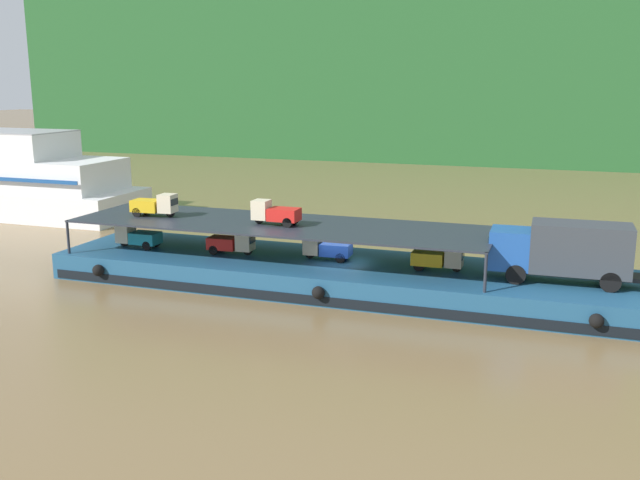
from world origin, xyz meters
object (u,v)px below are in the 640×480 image
Objects in this scene: covered_lorry at (564,250)px; passenger_ferry_upstream at (9,179)px; mini_truck_upper_stern at (155,205)px; mini_truck_lower_stern at (137,236)px; mini_truck_lower_fore at (439,258)px; mini_truck_lower_mid at (327,248)px; mini_truck_lower_aft at (232,242)px; mini_truck_upper_mid at (275,213)px; cargo_barge at (341,275)px.

covered_lorry is 0.34× the size of passenger_ferry_upstream.
mini_truck_upper_stern is 0.12× the size of passenger_ferry_upstream.
mini_truck_upper_stern is 26.28m from passenger_ferry_upstream.
mini_truck_lower_stern and mini_truck_lower_fore have the same top height.
mini_truck_upper_stern reaches higher than mini_truck_lower_mid.
covered_lorry is 2.84× the size of mini_truck_lower_aft.
covered_lorry is 12.87m from mini_truck_lower_mid.
mini_truck_upper_stern is at bearing -179.59° from covered_lorry.
mini_truck_lower_mid is at bearing 4.17° from mini_truck_upper_stern.
passenger_ferry_upstream is at bearing 157.04° from mini_truck_upper_mid.
mini_truck_lower_mid is 1.01× the size of mini_truck_upper_mid.
passenger_ferry_upstream reaches higher than mini_truck_lower_mid.
mini_truck_lower_aft is 1.02× the size of mini_truck_upper_mid.
mini_truck_lower_mid is at bearing 177.73° from mini_truck_lower_fore.
mini_truck_lower_fore is (12.18, 0.30, 0.00)m from mini_truck_lower_aft.
mini_truck_lower_aft is 1.00× the size of mini_truck_lower_mid.
mini_truck_lower_fore is at bearing 2.11° from mini_truck_lower_stern.
mini_truck_lower_fore is (5.46, 0.13, 1.44)m from cargo_barge.
mini_truck_lower_aft is 1.01× the size of mini_truck_lower_fore.
covered_lorry reaches higher than cargo_barge.
passenger_ferry_upstream reaches higher than mini_truck_lower_stern.
mini_truck_lower_stern is at bearing -179.30° from mini_truck_upper_mid.
mini_truck_lower_fore is (18.41, 0.68, 0.00)m from mini_truck_lower_stern.
cargo_barge is 12.06m from covered_lorry.
mini_truck_lower_mid is 1.00× the size of mini_truck_upper_stern.
mini_truck_lower_stern is (-24.76, -0.32, -1.00)m from covered_lorry.
covered_lorry is 2.84× the size of mini_truck_lower_mid.
mini_truck_lower_aft is at bearing -178.57° from mini_truck_lower_fore.
mini_truck_lower_stern is at bearing -175.53° from mini_truck_lower_mid.
mini_truck_lower_aft is 5.36m from mini_truck_upper_stern.
covered_lorry is 6.44m from mini_truck_lower_fore.
mini_truck_lower_fore is 41.88m from passenger_ferry_upstream.
cargo_barge is 12.25× the size of mini_truck_lower_stern.
mini_truck_lower_fore is at bearing 3.48° from mini_truck_upper_mid.
mini_truck_lower_stern is 1.00× the size of mini_truck_lower_fore.
passenger_ferry_upstream is at bearing 150.43° from mini_truck_upper_stern.
cargo_barge is 4.26× the size of covered_lorry.
covered_lorry reaches higher than mini_truck_lower_stern.
mini_truck_upper_stern reaches higher than mini_truck_lower_aft.
cargo_barge is 12.26× the size of mini_truck_upper_mid.
passenger_ferry_upstream reaches higher than mini_truck_upper_stern.
mini_truck_lower_stern is at bearing -176.57° from mini_truck_lower_aft.
mini_truck_lower_mid and mini_truck_lower_fore have the same top height.
mini_truck_lower_aft is 12.18m from mini_truck_lower_fore.
mini_truck_lower_aft is 30.60m from passenger_ferry_upstream.
covered_lorry is 15.68m from mini_truck_upper_mid.
mini_truck_lower_aft and mini_truck_lower_fore have the same top height.
mini_truck_upper_stern is at bearing -29.57° from passenger_ferry_upstream.
passenger_ferry_upstream is (-21.57, 13.11, 0.86)m from mini_truck_lower_stern.
mini_truck_upper_mid is (-3.83, -0.44, 3.44)m from cargo_barge.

